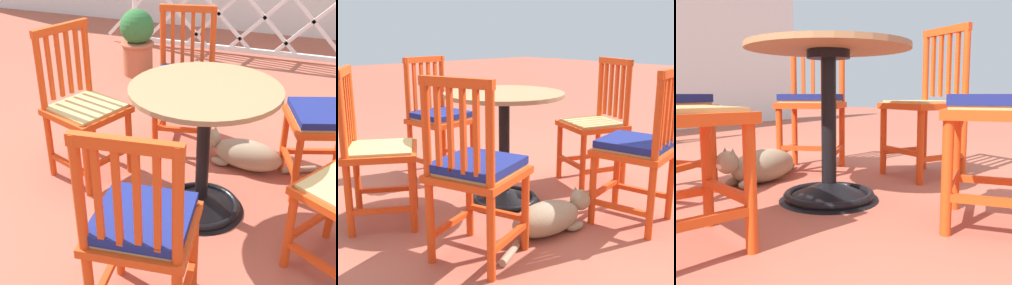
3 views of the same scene
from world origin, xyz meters
The scene contains 8 objects.
ground_plane centered at (0.00, 0.00, 0.00)m, with size 24.00×24.00×0.00m, color #AD5642.
cafe_table centered at (0.05, 0.20, 0.28)m, with size 0.76×0.76×0.73m.
orange_chair_tucked_in centered at (0.04, -0.57, 0.45)m, with size 0.45×0.45×0.91m.
orange_chair_facing_out centered at (0.81, -0.05, 0.43)m, with size 0.55×0.55×0.91m.
orange_chair_near_fence centered at (0.64, 0.67, 0.45)m, with size 0.51×0.51×0.91m.
orange_chair_by_planter centered at (-0.31, 0.95, 0.45)m, with size 0.47×0.47×0.91m.
orange_chair_at_corner centered at (-0.73, 0.33, 0.43)m, with size 0.51×0.51×0.91m.
tabby_cat centered at (0.16, 0.73, 0.10)m, with size 0.74×0.26×0.23m.
Camera 2 is at (1.87, 2.27, 1.10)m, focal length 47.29 mm.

